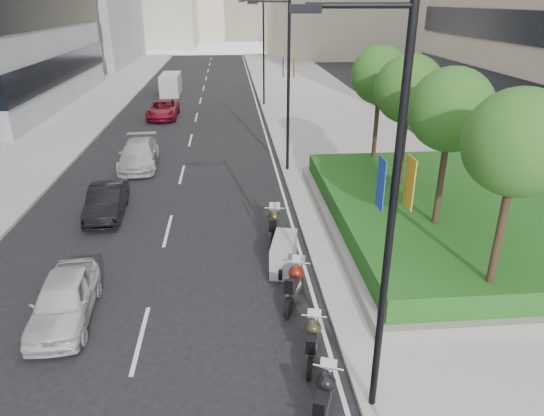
{
  "coord_description": "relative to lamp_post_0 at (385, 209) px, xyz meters",
  "views": [
    {
      "loc": [
        1.23,
        -7.34,
        8.79
      ],
      "look_at": [
        2.6,
        8.33,
        2.0
      ],
      "focal_mm": 32.0,
      "sensor_mm": 36.0,
      "label": 1
    }
  ],
  "objects": [
    {
      "name": "sidewalk_right",
      "position": [
        4.86,
        29.0,
        -4.99
      ],
      "size": [
        10.0,
        100.0,
        0.15
      ],
      "primitive_type": "cube",
      "color": "#9E9B93",
      "rests_on": "ground"
    },
    {
      "name": "sidewalk_left",
      "position": [
        -16.14,
        29.0,
        -4.99
      ],
      "size": [
        8.0,
        100.0,
        0.15
      ],
      "primitive_type": "cube",
      "color": "#9E9B93",
      "rests_on": "ground"
    },
    {
      "name": "lane_edge",
      "position": [
        -0.44,
        29.0,
        -5.06
      ],
      "size": [
        0.12,
        100.0,
        0.01
      ],
      "primitive_type": "cube",
      "color": "silver",
      "rests_on": "ground"
    },
    {
      "name": "lane_centre",
      "position": [
        -5.64,
        29.0,
        -5.06
      ],
      "size": [
        0.12,
        100.0,
        0.01
      ],
      "primitive_type": "cube",
      "color": "silver",
      "rests_on": "ground"
    },
    {
      "name": "planter",
      "position": [
        5.86,
        9.0,
        -4.72
      ],
      "size": [
        10.0,
        14.0,
        0.4
      ],
      "primitive_type": "cube",
      "color": "gray",
      "rests_on": "sidewalk_right"
    },
    {
      "name": "hedge",
      "position": [
        5.86,
        9.0,
        -4.12
      ],
      "size": [
        9.4,
        13.4,
        0.8
      ],
      "primitive_type": "cube",
      "color": "#124113",
      "rests_on": "planter"
    },
    {
      "name": "tree_0",
      "position": [
        4.36,
        3.0,
        0.36
      ],
      "size": [
        2.8,
        2.8,
        6.3
      ],
      "color": "#332319",
      "rests_on": "planter"
    },
    {
      "name": "tree_1",
      "position": [
        4.36,
        7.0,
        0.36
      ],
      "size": [
        2.8,
        2.8,
        6.3
      ],
      "color": "#332319",
      "rests_on": "planter"
    },
    {
      "name": "tree_2",
      "position": [
        4.36,
        11.0,
        0.36
      ],
      "size": [
        2.8,
        2.8,
        6.3
      ],
      "color": "#332319",
      "rests_on": "planter"
    },
    {
      "name": "tree_3",
      "position": [
        4.36,
        15.0,
        0.36
      ],
      "size": [
        2.8,
        2.8,
        6.3
      ],
      "color": "#332319",
      "rests_on": "planter"
    },
    {
      "name": "lamp_post_0",
      "position": [
        0.0,
        0.0,
        0.0
      ],
      "size": [
        2.34,
        0.45,
        9.0
      ],
      "color": "black",
      "rests_on": "ground"
    },
    {
      "name": "lamp_post_1",
      "position": [
        0.0,
        17.0,
        0.0
      ],
      "size": [
        2.34,
        0.45,
        9.0
      ],
      "color": "black",
      "rests_on": "ground"
    },
    {
      "name": "lamp_post_2",
      "position": [
        0.0,
        35.0,
        0.0
      ],
      "size": [
        2.34,
        0.45,
        9.0
      ],
      "color": "black",
      "rests_on": "ground"
    },
    {
      "name": "motorcycle_2",
      "position": [
        -1.03,
        -0.2,
        -4.5
      ],
      "size": [
        0.95,
        2.03,
        1.06
      ],
      "rotation": [
        0.0,
        0.0,
        1.21
      ],
      "color": "black",
      "rests_on": "ground"
    },
    {
      "name": "motorcycle_3",
      "position": [
        -0.96,
        1.83,
        -4.53
      ],
      "size": [
        0.75,
        1.99,
        1.01
      ],
      "rotation": [
        0.0,
        0.0,
        1.33
      ],
      "color": "black",
      "rests_on": "ground"
    },
    {
      "name": "motorcycle_4",
      "position": [
        -1.09,
        4.48,
        -4.46
      ],
      "size": [
        1.01,
        2.19,
        1.14
      ],
      "rotation": [
        0.0,
        0.0,
        1.22
      ],
      "color": "black",
      "rests_on": "ground"
    },
    {
      "name": "motorcycle_5",
      "position": [
        -1.2,
        6.52,
        -4.5
      ],
      "size": [
        1.16,
        2.0,
        1.14
      ],
      "rotation": [
        0.0,
        0.0,
        1.34
      ],
      "color": "black",
      "rests_on": "ground"
    },
    {
      "name": "motorcycle_6",
      "position": [
        -1.35,
        8.71,
        -4.43
      ],
      "size": [
        0.79,
        2.37,
        1.18
      ],
      "rotation": [
        0.0,
        0.0,
        1.43
      ],
      "color": "black",
      "rests_on": "ground"
    },
    {
      "name": "car_a",
      "position": [
        -7.96,
        4.13,
        -4.38
      ],
      "size": [
        1.88,
        4.1,
        1.36
      ],
      "primitive_type": "imported",
      "rotation": [
        0.0,
        0.0,
        0.07
      ],
      "color": "silver",
      "rests_on": "ground"
    },
    {
      "name": "car_b",
      "position": [
        -8.43,
        11.78,
        -4.4
      ],
      "size": [
        1.65,
        4.13,
        1.34
      ],
      "primitive_type": "imported",
      "rotation": [
        0.0,
        0.0,
        0.06
      ],
      "color": "black",
      "rests_on": "ground"
    },
    {
      "name": "car_c",
      "position": [
        -8.15,
        18.63,
        -4.34
      ],
      "size": [
        2.33,
        5.11,
        1.45
      ],
      "primitive_type": "imported",
      "rotation": [
        0.0,
        0.0,
        0.06
      ],
      "color": "#B0AFB1",
      "rests_on": "ground"
    },
    {
      "name": "car_d",
      "position": [
        -8.23,
        30.99,
        -4.38
      ],
      "size": [
        2.29,
        4.95,
        1.37
      ],
      "primitive_type": "imported",
      "rotation": [
        0.0,
        0.0,
        0.0
      ],
      "color": "maroon",
      "rests_on": "ground"
    },
    {
      "name": "delivery_van",
      "position": [
        -8.7,
        41.45,
        -4.14
      ],
      "size": [
        1.83,
        4.75,
        1.99
      ],
      "rotation": [
        0.0,
        0.0,
        0.01
      ],
      "color": "#B0B0B2",
      "rests_on": "ground"
    }
  ]
}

